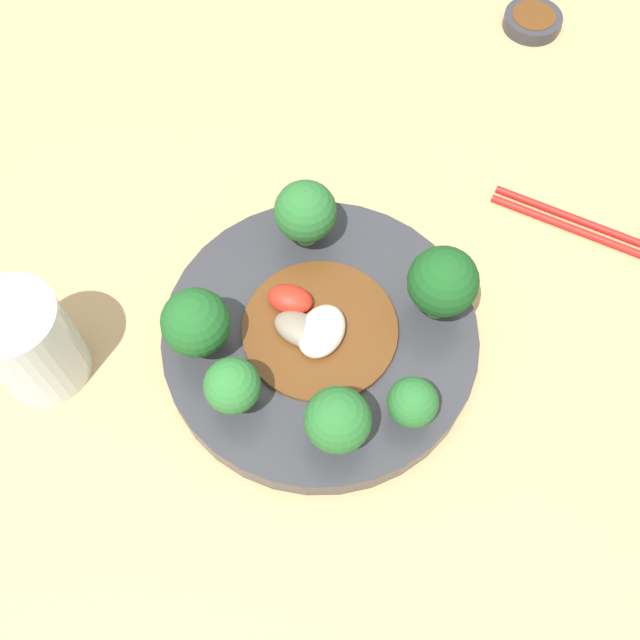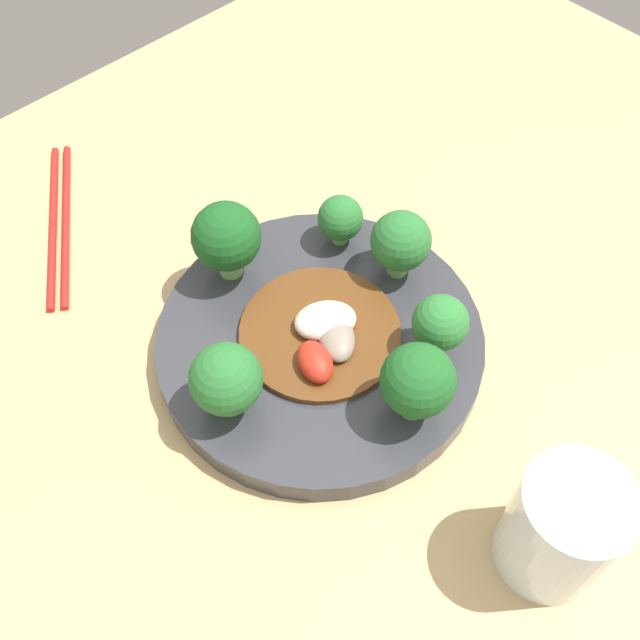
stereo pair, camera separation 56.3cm
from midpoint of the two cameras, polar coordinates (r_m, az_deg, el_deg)
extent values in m
plane|color=#4C4742|center=(1.28, 8.20, -27.44)|extent=(8.00, 8.00, 0.00)
cube|color=tan|center=(0.93, 11.32, -27.35)|extent=(1.07, 0.86, 0.71)
cylinder|color=#333338|center=(0.56, 15.28, -22.62)|extent=(0.27, 0.27, 0.02)
cylinder|color=#89B76B|center=(0.58, 25.63, -18.93)|extent=(0.02, 0.02, 0.02)
sphere|color=#19511E|center=(0.55, 27.08, -18.30)|extent=(0.06, 0.06, 0.06)
cylinder|color=#70A356|center=(0.56, 13.32, -12.88)|extent=(0.02, 0.02, 0.02)
sphere|color=#286B2D|center=(0.53, 14.02, -12.02)|extent=(0.05, 0.05, 0.05)
cylinder|color=#70A356|center=(0.53, 4.77, -24.68)|extent=(0.02, 0.02, 0.02)
sphere|color=#1E5B23|center=(0.49, 5.08, -24.50)|extent=(0.06, 0.06, 0.06)
cylinder|color=#7AAD5B|center=(0.55, 18.84, -31.92)|extent=(0.02, 0.02, 0.02)
sphere|color=#286B2D|center=(0.52, 19.95, -32.09)|extent=(0.05, 0.05, 0.05)
cylinder|color=#89B76B|center=(0.57, 24.74, -28.99)|extent=(0.01, 0.01, 0.01)
sphere|color=#286B2D|center=(0.55, 25.73, -28.96)|extent=(0.04, 0.04, 0.04)
cylinder|color=#7AAD5B|center=(0.53, 8.83, -30.00)|extent=(0.02, 0.02, 0.02)
sphere|color=#2D7533|center=(0.50, 9.32, -30.12)|extent=(0.04, 0.04, 0.04)
cylinder|color=#5B3314|center=(0.55, 15.67, -22.48)|extent=(0.13, 0.13, 0.01)
ellipsoid|color=red|center=(0.54, 12.84, -20.15)|extent=(0.04, 0.05, 0.02)
ellipsoid|color=beige|center=(0.54, 16.15, -23.04)|extent=(0.06, 0.06, 0.02)
ellipsoid|color=gray|center=(0.54, 14.21, -23.03)|extent=(0.05, 0.06, 0.02)
cylinder|color=silver|center=(0.52, -11.71, -25.27)|extent=(0.07, 0.07, 0.10)
cylinder|color=red|center=(0.70, 35.41, -9.52)|extent=(0.12, 0.18, 0.01)
cylinder|color=red|center=(0.70, 35.29, -10.39)|extent=(0.12, 0.18, 0.01)
cylinder|color=#333338|center=(0.79, 28.47, 9.29)|extent=(0.06, 0.06, 0.01)
cylinder|color=#5B3314|center=(0.79, 28.66, 9.55)|extent=(0.05, 0.05, 0.00)
camera|label=1|loc=(0.28, 135.38, -46.02)|focal=42.00mm
camera|label=2|loc=(0.28, -44.62, 46.02)|focal=42.00mm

